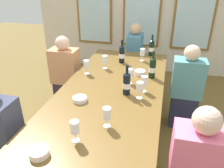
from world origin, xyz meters
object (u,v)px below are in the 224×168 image
at_px(wine_bottle_0, 127,83).
at_px(wine_bottle_2, 122,54).
at_px(wine_glass_0, 75,127).
at_px(tasting_bowl_3, 80,99).
at_px(wine_glass_8, 142,53).
at_px(wine_bottle_1, 152,68).
at_px(wine_glass_7, 140,87).
at_px(wine_glass_1, 144,81).
at_px(wine_bottle_3, 152,48).
at_px(tasting_bowl_1, 140,73).
at_px(wine_glass_3, 105,60).
at_px(tasting_bowl_2, 39,153).
at_px(wine_glass_6, 107,114).
at_px(seated_person_2, 66,77).
at_px(seated_person_3, 186,90).
at_px(seated_person_4, 134,57).
at_px(seated_person_0, 0,140).
at_px(wine_glass_5, 130,73).
at_px(wine_glass_4, 86,65).
at_px(dining_table, 109,98).

distance_m(wine_bottle_0, wine_bottle_2, 0.89).
distance_m(wine_bottle_2, wine_glass_0, 1.65).
height_order(tasting_bowl_3, wine_glass_8, wine_glass_8).
distance_m(wine_bottle_1, wine_glass_7, 0.52).
xyz_separation_m(wine_bottle_0, wine_glass_1, (0.17, 0.10, -0.00)).
bearing_deg(wine_bottle_3, wine_bottle_2, -133.39).
bearing_deg(tasting_bowl_1, wine_bottle_0, -97.67).
xyz_separation_m(wine_bottle_0, wine_glass_3, (-0.40, 0.60, 0.00)).
bearing_deg(tasting_bowl_2, wine_glass_0, 47.18).
xyz_separation_m(wine_glass_6, wine_glass_8, (0.09, 1.56, 0.00)).
xyz_separation_m(seated_person_2, seated_person_3, (1.64, 0.00, 0.00)).
xyz_separation_m(wine_bottle_0, seated_person_4, (-0.17, 1.69, -0.33)).
xyz_separation_m(tasting_bowl_3, seated_person_0, (-0.58, -0.47, -0.24)).
height_order(tasting_bowl_1, wine_glass_8, wine_glass_8).
relative_size(wine_glass_3, wine_glass_5, 1.00).
bearing_deg(wine_bottle_2, wine_bottle_1, -41.54).
height_order(wine_bottle_2, tasting_bowl_3, wine_bottle_2).
height_order(tasting_bowl_1, seated_person_0, seated_person_0).
relative_size(wine_glass_5, wine_glass_7, 1.00).
bearing_deg(seated_person_3, wine_bottle_2, 167.14).
distance_m(wine_bottle_1, wine_glass_6, 1.06).
xyz_separation_m(tasting_bowl_1, wine_glass_7, (0.07, -0.57, 0.10)).
height_order(wine_glass_6, wine_glass_8, same).
height_order(wine_glass_0, wine_glass_4, same).
relative_size(wine_glass_4, seated_person_2, 0.16).
bearing_deg(seated_person_2, tasting_bowl_2, -70.67).
bearing_deg(wine_glass_3, seated_person_4, 78.50).
bearing_deg(wine_bottle_1, dining_table, -128.54).
distance_m(wine_glass_5, wine_glass_8, 0.75).
height_order(wine_bottle_3, wine_glass_5, wine_bottle_3).
distance_m(wine_glass_0, wine_glass_7, 0.83).
xyz_separation_m(wine_bottle_1, seated_person_3, (0.43, 0.19, -0.34)).
bearing_deg(wine_glass_4, wine_bottle_3, 51.00).
distance_m(wine_glass_3, seated_person_4, 1.16).
xyz_separation_m(wine_glass_1, wine_glass_4, (-0.73, 0.28, 0.00)).
bearing_deg(wine_glass_6, seated_person_3, 60.24).
bearing_deg(wine_glass_6, seated_person_0, -170.82).
height_order(dining_table, wine_bottle_2, wine_bottle_2).
bearing_deg(wine_glass_5, seated_person_4, 96.47).
height_order(wine_glass_1, seated_person_3, seated_person_3).
distance_m(wine_bottle_3, wine_glass_3, 0.84).
bearing_deg(tasting_bowl_2, wine_bottle_3, 76.07).
bearing_deg(wine_bottle_2, tasting_bowl_2, -95.79).
relative_size(dining_table, tasting_bowl_1, 21.07).
bearing_deg(tasting_bowl_2, wine_glass_8, 77.21).
relative_size(tasting_bowl_2, wine_glass_1, 0.80).
distance_m(wine_bottle_0, wine_glass_7, 0.15).
bearing_deg(seated_person_0, wine_glass_3, 65.52).
relative_size(wine_bottle_3, tasting_bowl_2, 2.26).
bearing_deg(wine_bottle_3, wine_bottle_1, -84.30).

